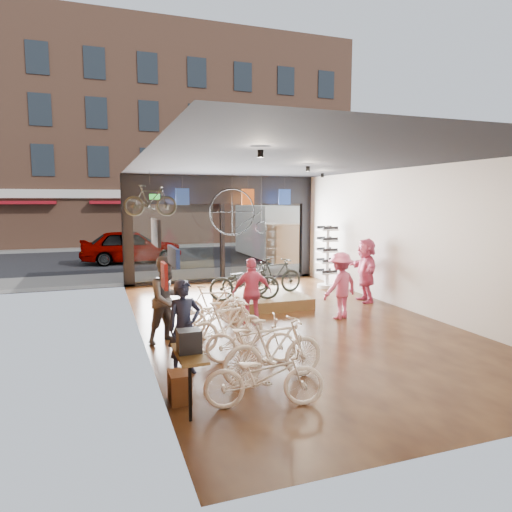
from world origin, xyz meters
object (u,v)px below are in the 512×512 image
customer_1 (168,299)px  penny_farthing (242,213)px  customer_0 (184,327)px  display_bike_mid (275,276)px  hung_bike (150,201)px  floor_bike_0 (264,376)px  floor_bike_4 (217,315)px  box_truck (277,233)px  customer_5 (366,270)px  floor_bike_3 (227,325)px  floor_bike_5 (212,305)px  customer_2 (252,292)px  street_car (131,246)px  customer_3 (340,286)px  floor_bike_1 (274,350)px  sunglasses_rack (327,257)px  display_platform (262,301)px  floor_bike_2 (251,339)px  display_bike_right (246,279)px  display_bike_left (245,282)px

customer_1 → penny_farthing: penny_farthing is taller
customer_0 → display_bike_mid: bearing=40.5°
hung_bike → customer_0: bearing=-169.3°
floor_bike_0 → floor_bike_4: (0.29, 3.77, -0.04)m
hung_bike → display_bike_mid: bearing=-114.8°
box_truck → customer_5: box_truck is taller
floor_bike_3 → floor_bike_5: 1.90m
floor_bike_4 → customer_2: size_ratio=0.98×
customer_5 → street_car: bearing=-139.5°
floor_bike_0 → customer_3: (3.51, 3.97, 0.38)m
floor_bike_1 → customer_2: (0.75, 3.26, 0.27)m
customer_0 → floor_bike_4: bearing=50.8°
customer_1 → customer_3: (4.34, 0.51, -0.07)m
street_car → floor_bike_1: 15.42m
floor_bike_1 → floor_bike_0: bearing=145.5°
box_truck → sunglasses_rack: bearing=-99.2°
floor_bike_5 → display_platform: size_ratio=0.66×
display_platform → customer_1: 3.87m
floor_bike_1 → penny_farthing: (1.99, 7.93, 1.97)m
box_truck → hung_bike: bearing=-135.4°
display_bike_mid → customer_5: bearing=-111.5°
floor_bike_2 → sunglasses_rack: size_ratio=0.78×
floor_bike_4 → hung_bike: 5.32m
floor_bike_2 → display_bike_right: (1.43, 4.64, 0.28)m
floor_bike_1 → hung_bike: (-1.03, 7.58, 2.39)m
display_bike_mid → customer_3: 2.20m
display_platform → customer_3: bearing=-53.6°
floor_bike_5 → display_platform: 2.28m
display_bike_left → customer_2: bearing=176.7°
box_truck → customer_2: box_truck is taller
display_platform → hung_bike: (-2.69, 2.53, 2.78)m
customer_2 → customer_3: size_ratio=0.97×
customer_1 → customer_5: bearing=-8.0°
floor_bike_4 → display_platform: floor_bike_4 is taller
box_truck → display_bike_right: 9.89m
customer_2 → customer_0: bearing=55.5°
sunglasses_rack → floor_bike_2: bearing=-115.5°
display_bike_mid → customer_5: customer_5 is taller
customer_0 → penny_farthing: (3.29, 7.09, 1.69)m
box_truck → display_bike_left: box_truck is taller
floor_bike_1 → customer_0: customer_0 is taller
street_car → penny_farthing: size_ratio=2.36×
box_truck → display_bike_mid: box_truck is taller
floor_bike_2 → street_car: bearing=19.1°
display_bike_mid → customer_1: 4.21m
floor_bike_4 → customer_5: bearing=-75.9°
floor_bike_4 → hung_bike: (-0.86, 4.61, 2.51)m
floor_bike_5 → customer_0: size_ratio=0.97×
display_platform → customer_2: (-0.91, -1.79, 0.65)m
floor_bike_4 → display_bike_left: display_bike_left is taller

